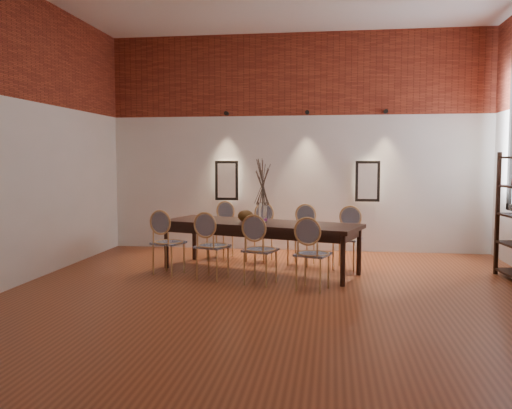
# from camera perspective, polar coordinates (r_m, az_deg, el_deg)

# --- Properties ---
(floor) EXTENTS (7.00, 7.00, 0.02)m
(floor) POSITION_cam_1_polar(r_m,az_deg,el_deg) (6.82, 2.23, -9.69)
(floor) COLOR brown
(floor) RESTS_ON ground
(wall_back) EXTENTS (7.00, 0.10, 4.00)m
(wall_back) POSITION_cam_1_polar(r_m,az_deg,el_deg) (10.14, 4.29, 6.47)
(wall_back) COLOR silver
(wall_back) RESTS_ON ground
(wall_front) EXTENTS (7.00, 0.10, 4.00)m
(wall_front) POSITION_cam_1_polar(r_m,az_deg,el_deg) (3.11, -4.33, 10.53)
(wall_front) COLOR silver
(wall_front) RESTS_ON ground
(wall_left) EXTENTS (0.10, 7.00, 4.00)m
(wall_left) POSITION_cam_1_polar(r_m,az_deg,el_deg) (7.81, -24.81, 6.59)
(wall_left) COLOR silver
(wall_left) RESTS_ON ground
(brick_band_back) EXTENTS (7.00, 0.02, 1.50)m
(brick_band_back) POSITION_cam_1_polar(r_m,az_deg,el_deg) (10.19, 4.31, 13.53)
(brick_band_back) COLOR maroon
(brick_band_back) RESTS_ON ground
(brick_band_left) EXTENTS (0.02, 7.00, 1.50)m
(brick_band_left) POSITION_cam_1_polar(r_m,az_deg,el_deg) (7.92, -24.69, 15.69)
(brick_band_left) COLOR maroon
(brick_band_left) RESTS_ON ground
(niche_left) EXTENTS (0.36, 0.06, 0.66)m
(niche_left) POSITION_cam_1_polar(r_m,az_deg,el_deg) (10.22, -3.07, 2.54)
(niche_left) COLOR #FFEAC6
(niche_left) RESTS_ON wall_back
(niche_right) EXTENTS (0.36, 0.06, 0.66)m
(niche_right) POSITION_cam_1_polar(r_m,az_deg,el_deg) (10.05, 11.65, 2.41)
(niche_right) COLOR #FFEAC6
(niche_right) RESTS_ON wall_back
(spot_fixture_left) EXTENTS (0.08, 0.10, 0.08)m
(spot_fixture_left) POSITION_cam_1_polar(r_m,az_deg,el_deg) (10.22, -3.14, 9.56)
(spot_fixture_left) COLOR black
(spot_fixture_left) RESTS_ON wall_back
(spot_fixture_mid) EXTENTS (0.08, 0.10, 0.08)m
(spot_fixture_mid) POSITION_cam_1_polar(r_m,az_deg,el_deg) (10.04, 5.42, 9.63)
(spot_fixture_mid) COLOR black
(spot_fixture_mid) RESTS_ON wall_back
(spot_fixture_right) EXTENTS (0.08, 0.10, 0.08)m
(spot_fixture_right) POSITION_cam_1_polar(r_m,az_deg,el_deg) (10.07, 13.51, 9.51)
(spot_fixture_right) COLOR black
(spot_fixture_right) RESTS_ON wall_back
(dining_table) EXTENTS (3.15, 1.85, 0.75)m
(dining_table) POSITION_cam_1_polar(r_m,az_deg,el_deg) (8.21, 0.39, -4.47)
(dining_table) COLOR black
(dining_table) RESTS_ON floor
(chair_near_a) EXTENTS (0.55, 0.55, 0.94)m
(chair_near_a) POSITION_cam_1_polar(r_m,az_deg,el_deg) (8.11, -9.19, -3.97)
(chair_near_a) COLOR tan
(chair_near_a) RESTS_ON floor
(chair_near_b) EXTENTS (0.55, 0.55, 0.94)m
(chair_near_b) POSITION_cam_1_polar(r_m,az_deg,el_deg) (7.70, -4.60, -4.38)
(chair_near_b) COLOR tan
(chair_near_b) RESTS_ON floor
(chair_near_c) EXTENTS (0.55, 0.55, 0.94)m
(chair_near_c) POSITION_cam_1_polar(r_m,az_deg,el_deg) (7.35, 0.46, -4.80)
(chair_near_c) COLOR tan
(chair_near_c) RESTS_ON floor
(chair_near_d) EXTENTS (0.55, 0.55, 0.94)m
(chair_near_d) POSITION_cam_1_polar(r_m,az_deg,el_deg) (7.07, 5.99, -5.21)
(chair_near_d) COLOR tan
(chair_near_d) RESTS_ON floor
(chair_far_a) EXTENTS (0.55, 0.55, 0.94)m
(chair_far_a) POSITION_cam_1_polar(r_m,az_deg,el_deg) (9.38, -3.81, -2.74)
(chair_far_a) COLOR tan
(chair_far_a) RESTS_ON floor
(chair_far_b) EXTENTS (0.55, 0.55, 0.94)m
(chair_far_b) POSITION_cam_1_polar(r_m,az_deg,el_deg) (9.04, 0.33, -3.02)
(chair_far_b) COLOR tan
(chair_far_b) RESTS_ON floor
(chair_far_c) EXTENTS (0.55, 0.55, 0.94)m
(chair_far_c) POSITION_cam_1_polar(r_m,az_deg,el_deg) (8.74, 4.78, -3.30)
(chair_far_c) COLOR tan
(chair_far_c) RESTS_ON floor
(chair_far_d) EXTENTS (0.55, 0.55, 0.94)m
(chair_far_d) POSITION_cam_1_polar(r_m,az_deg,el_deg) (8.50, 9.51, -3.57)
(chair_far_d) COLOR tan
(chair_far_d) RESTS_ON floor
(vase) EXTENTS (0.14, 0.14, 0.30)m
(vase) POSITION_cam_1_polar(r_m,az_deg,el_deg) (8.12, 0.69, -0.84)
(vase) COLOR silver
(vase) RESTS_ON dining_table
(dried_branches) EXTENTS (0.50, 0.50, 0.70)m
(dried_branches) POSITION_cam_1_polar(r_m,az_deg,el_deg) (8.09, 0.69, 2.34)
(dried_branches) COLOR #47372A
(dried_branches) RESTS_ON vase
(bowl) EXTENTS (0.24, 0.24, 0.18)m
(bowl) POSITION_cam_1_polar(r_m,az_deg,el_deg) (8.20, -1.11, -1.21)
(bowl) COLOR #593814
(bowl) RESTS_ON dining_table
(book) EXTENTS (0.30, 0.25, 0.03)m
(book) POSITION_cam_1_polar(r_m,az_deg,el_deg) (8.37, -0.57, -1.60)
(book) COLOR #901F68
(book) RESTS_ON dining_table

